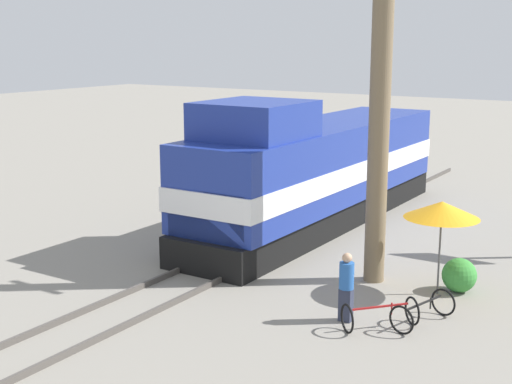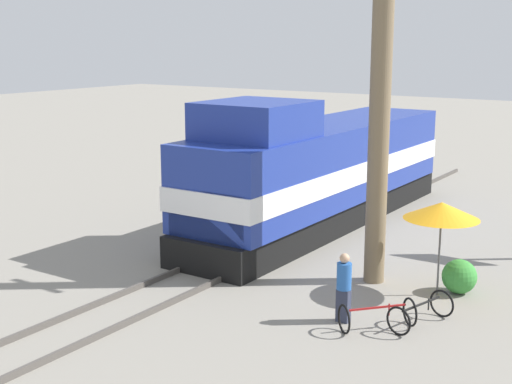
% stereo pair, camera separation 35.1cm
% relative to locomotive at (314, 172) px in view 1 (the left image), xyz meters
% --- Properties ---
extents(ground_plane, '(120.00, 120.00, 0.00)m').
position_rel_locomotive_xyz_m(ground_plane, '(0.00, -4.04, -1.91)').
color(ground_plane, gray).
extents(rail_near, '(0.08, 33.80, 0.15)m').
position_rel_locomotive_xyz_m(rail_near, '(-0.72, -4.04, -1.83)').
color(rail_near, '#4C4742').
rests_on(rail_near, ground_plane).
extents(rail_far, '(0.08, 33.80, 0.15)m').
position_rel_locomotive_xyz_m(rail_far, '(0.72, -4.04, -1.83)').
color(rail_far, '#4C4742').
rests_on(rail_far, ground_plane).
extents(locomotive, '(3.07, 14.04, 4.59)m').
position_rel_locomotive_xyz_m(locomotive, '(0.00, 0.00, 0.00)').
color(locomotive, black).
rests_on(locomotive, ground_plane).
extents(utility_pole, '(1.80, 0.54, 8.82)m').
position_rel_locomotive_xyz_m(utility_pole, '(4.09, -4.21, 2.54)').
color(utility_pole, '#726047').
rests_on(utility_pole, ground_plane).
extents(vendor_umbrella, '(1.89, 1.89, 2.42)m').
position_rel_locomotive_xyz_m(vendor_umbrella, '(5.88, -4.31, 0.30)').
color(vendor_umbrella, '#4C4C4C').
rests_on(vendor_umbrella, ground_plane).
extents(shrub_cluster, '(0.89, 0.89, 0.89)m').
position_rel_locomotive_xyz_m(shrub_cluster, '(6.29, -3.86, -1.46)').
color(shrub_cluster, '#388C38').
rests_on(shrub_cluster, ground_plane).
extents(person_bystander, '(0.34, 0.34, 1.63)m').
position_rel_locomotive_xyz_m(person_bystander, '(4.69, -7.20, -1.03)').
color(person_bystander, '#2D3347').
rests_on(person_bystander, ground_plane).
extents(bicycle, '(1.07, 1.78, 0.66)m').
position_rel_locomotive_xyz_m(bicycle, '(6.26, -6.44, -1.57)').
color(bicycle, black).
rests_on(bicycle, ground_plane).
extents(bicycle_spare, '(1.58, 1.68, 0.67)m').
position_rel_locomotive_xyz_m(bicycle_spare, '(5.54, -7.19, -1.56)').
color(bicycle_spare, black).
rests_on(bicycle_spare, ground_plane).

